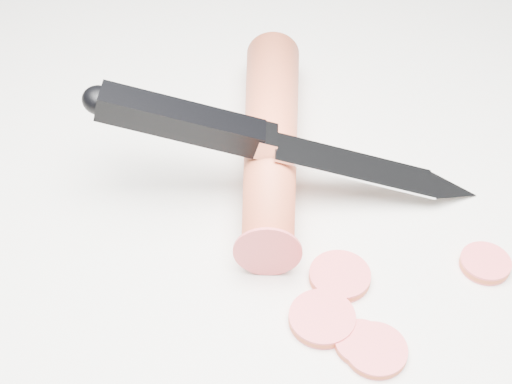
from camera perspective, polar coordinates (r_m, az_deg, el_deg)
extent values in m
plane|color=silver|center=(0.49, 6.09, -3.98)|extent=(2.40, 2.40, 0.00)
cylinder|color=#DD4F2C|center=(0.53, 1.19, 4.31)|extent=(0.08, 0.23, 0.04)
cylinder|color=#E2484E|center=(0.45, 5.31, -10.04)|extent=(0.04, 0.04, 0.01)
cylinder|color=#E2484E|center=(0.44, 8.40, -11.87)|extent=(0.03, 0.03, 0.01)
cylinder|color=#E2484E|center=(0.44, 9.55, -12.37)|extent=(0.04, 0.04, 0.01)
cylinder|color=#E2484E|center=(0.50, 17.86, -5.45)|extent=(0.03, 0.03, 0.01)
cylinder|color=#E2484E|center=(0.47, 6.72, -6.70)|extent=(0.04, 0.04, 0.01)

